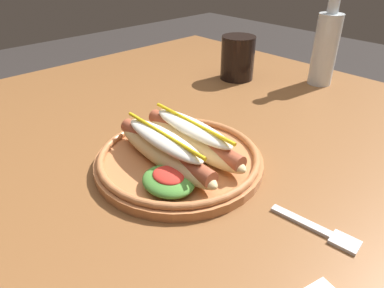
% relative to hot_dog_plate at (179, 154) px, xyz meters
% --- Properties ---
extents(dining_table, '(1.41, 1.02, 0.74)m').
position_rel_hot_dog_plate_xyz_m(dining_table, '(0.05, 0.16, -0.11)').
color(dining_table, brown).
rests_on(dining_table, ground_plane).
extents(hot_dog_plate, '(0.28, 0.28, 0.08)m').
position_rel_hot_dog_plate_xyz_m(hot_dog_plate, '(0.00, 0.00, 0.00)').
color(hot_dog_plate, '#B77042').
rests_on(hot_dog_plate, dining_table).
extents(fork, '(0.12, 0.03, 0.00)m').
position_rel_hot_dog_plate_xyz_m(fork, '(0.24, 0.03, -0.02)').
color(fork, silver).
rests_on(fork, dining_table).
extents(soda_cup, '(0.09, 0.09, 0.11)m').
position_rel_hot_dog_plate_xyz_m(soda_cup, '(-0.22, 0.40, 0.03)').
color(soda_cup, black).
rests_on(soda_cup, dining_table).
extents(glass_bottle, '(0.06, 0.06, 0.26)m').
position_rel_hot_dog_plate_xyz_m(glass_bottle, '(-0.04, 0.54, 0.08)').
color(glass_bottle, silver).
rests_on(glass_bottle, dining_table).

